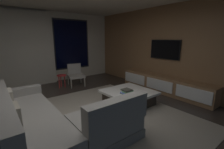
# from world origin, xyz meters

# --- Properties ---
(floor) EXTENTS (9.20, 9.20, 0.00)m
(floor) POSITION_xyz_m (0.00, 0.00, 0.00)
(floor) COLOR #332B26
(back_wall_with_window) EXTENTS (6.60, 0.30, 2.70)m
(back_wall_with_window) POSITION_xyz_m (-0.06, 3.62, 1.34)
(back_wall_with_window) COLOR beige
(back_wall_with_window) RESTS_ON floor
(media_wall) EXTENTS (0.12, 7.80, 2.70)m
(media_wall) POSITION_xyz_m (3.06, 0.00, 1.35)
(media_wall) COLOR #8E6642
(media_wall) RESTS_ON floor
(area_rug) EXTENTS (3.20, 3.80, 0.01)m
(area_rug) POSITION_xyz_m (0.35, -0.10, 0.01)
(area_rug) COLOR gray
(area_rug) RESTS_ON floor
(sectional_couch) EXTENTS (1.98, 2.50, 0.82)m
(sectional_couch) POSITION_xyz_m (-0.81, -0.11, 0.29)
(sectional_couch) COLOR gray
(sectional_couch) RESTS_ON floor
(coffee_table) EXTENTS (1.16, 1.16, 0.36)m
(coffee_table) POSITION_xyz_m (1.26, 0.10, 0.19)
(coffee_table) COLOR #322920
(coffee_table) RESTS_ON floor
(book_stack_on_coffee_table) EXTENTS (0.29, 0.22, 0.11)m
(book_stack_on_coffee_table) POSITION_xyz_m (1.08, -0.02, 0.41)
(book_stack_on_coffee_table) COLOR slate
(book_stack_on_coffee_table) RESTS_ON coffee_table
(accent_chair_near_window) EXTENTS (0.64, 0.66, 0.78)m
(accent_chair_near_window) POSITION_xyz_m (0.92, 2.56, 0.43)
(accent_chair_near_window) COLOR #B2ADA0
(accent_chair_near_window) RESTS_ON floor
(side_stool) EXTENTS (0.32, 0.32, 0.46)m
(side_stool) POSITION_xyz_m (0.40, 2.56, 0.37)
(side_stool) COLOR red
(side_stool) RESTS_ON floor
(media_console) EXTENTS (0.46, 3.10, 0.52)m
(media_console) POSITION_xyz_m (2.77, 0.05, 0.25)
(media_console) COLOR #8E6642
(media_console) RESTS_ON floor
(mounted_tv) EXTENTS (0.05, 1.04, 0.60)m
(mounted_tv) POSITION_xyz_m (2.95, 0.25, 1.35)
(mounted_tv) COLOR black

